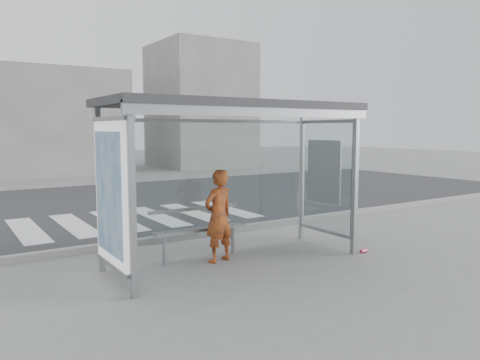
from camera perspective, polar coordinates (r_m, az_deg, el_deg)
name	(u,v)px	position (r m, az deg, el deg)	size (l,w,h in m)	color
ground	(236,262)	(7.83, -0.51, -9.95)	(80.00, 80.00, 0.00)	slate
road	(106,205)	(14.11, -15.98, -2.90)	(30.00, 10.00, 0.01)	#2E2E31
curb	(183,236)	(9.47, -6.91, -6.77)	(30.00, 0.18, 0.12)	gray
crosswalk	(137,218)	(11.77, -12.39, -4.59)	(5.55, 3.00, 0.00)	silver
bus_shelter	(214,142)	(7.38, -3.22, 4.68)	(4.25, 1.65, 2.62)	gray
building_center	(35,122)	(24.68, -23.73, 6.44)	(8.00, 5.00, 5.00)	slate
building_right	(200,106)	(27.65, -4.87, 8.93)	(5.00, 5.00, 7.00)	slate
person	(219,216)	(7.69, -2.63, -4.39)	(0.56, 0.37, 1.53)	orange
bench	(199,229)	(7.92, -4.99, -5.94)	(1.67, 0.31, 0.86)	slate
soda_can	(364,251)	(8.64, 14.83, -8.36)	(0.07, 0.07, 0.13)	#C93B67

